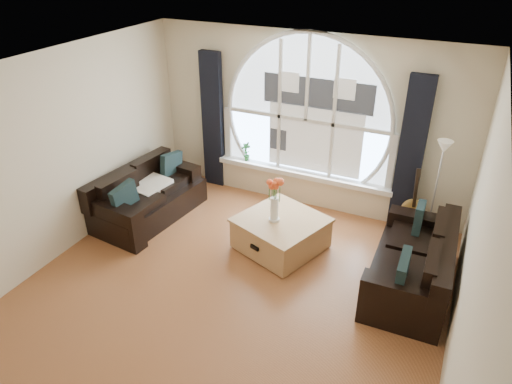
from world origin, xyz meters
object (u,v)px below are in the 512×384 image
at_px(sofa_left, 149,194).
at_px(sofa_right, 412,260).
at_px(coffee_chest, 281,232).
at_px(floor_lamp, 434,196).
at_px(guitar, 414,199).
at_px(vase_flowers, 275,195).
at_px(potted_plant, 246,152).

distance_m(sofa_left, sofa_right, 3.93).
bearing_deg(coffee_chest, floor_lamp, 46.73).
height_order(floor_lamp, guitar, floor_lamp).
bearing_deg(vase_flowers, sofa_right, -0.66).
xyz_separation_m(vase_flowers, potted_plant, (-1.11, 1.42, -0.16)).
bearing_deg(guitar, potted_plant, 156.44).
distance_m(sofa_right, coffee_chest, 1.77).
bearing_deg(coffee_chest, guitar, 58.38).
distance_m(coffee_chest, floor_lamp, 2.12).
bearing_deg(floor_lamp, potted_plant, 171.91).
xyz_separation_m(vase_flowers, guitar, (1.64, 1.30, -0.33)).
relative_size(vase_flowers, floor_lamp, 0.44).
height_order(coffee_chest, guitar, guitar).
relative_size(sofa_right, potted_plant, 5.66).
bearing_deg(guitar, floor_lamp, -71.23).
relative_size(floor_lamp, potted_plant, 5.08).
relative_size(guitar, potted_plant, 3.36).
xyz_separation_m(sofa_right, potted_plant, (-2.96, 1.44, 0.31)).
xyz_separation_m(floor_lamp, potted_plant, (-3.02, 0.43, -0.09)).
relative_size(sofa_left, sofa_right, 0.99).
height_order(coffee_chest, floor_lamp, floor_lamp).
bearing_deg(sofa_right, floor_lamp, 85.29).
bearing_deg(vase_flowers, potted_plant, 128.11).
distance_m(vase_flowers, floor_lamp, 2.15).
bearing_deg(sofa_left, guitar, 26.06).
bearing_deg(sofa_right, sofa_left, 178.90).
relative_size(sofa_right, vase_flowers, 2.55).
distance_m(sofa_left, coffee_chest, 2.17).
height_order(sofa_left, potted_plant, potted_plant).
bearing_deg(sofa_left, vase_flowers, 6.98).
relative_size(coffee_chest, guitar, 0.99).
distance_m(sofa_left, potted_plant, 1.76).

